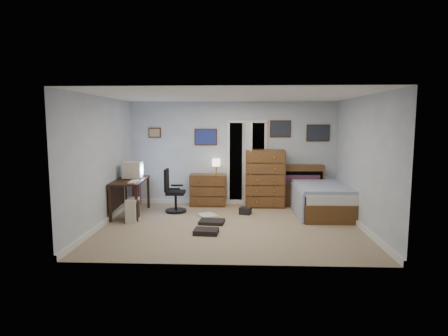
% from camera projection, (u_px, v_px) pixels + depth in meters
% --- Properties ---
extents(floor, '(5.00, 4.00, 0.02)m').
position_uv_depth(floor, '(230.00, 226.00, 7.29)').
color(floor, tan).
rests_on(floor, ground).
extents(computer_desk, '(0.69, 1.37, 0.77)m').
position_uv_depth(computer_desk, '(126.00, 188.00, 8.13)').
color(computer_desk, black).
rests_on(computer_desk, floor).
extents(crt_monitor, '(0.42, 0.39, 0.37)m').
position_uv_depth(crt_monitor, '(133.00, 170.00, 8.23)').
color(crt_monitor, beige).
rests_on(crt_monitor, computer_desk).
extents(keyboard, '(0.18, 0.42, 0.02)m').
position_uv_depth(keyboard, '(134.00, 182.00, 7.75)').
color(keyboard, beige).
rests_on(keyboard, computer_desk).
extents(pc_tower, '(0.23, 0.44, 0.46)m').
position_uv_depth(pc_tower, '(133.00, 210.00, 7.62)').
color(pc_tower, beige).
rests_on(pc_tower, floor).
extents(office_chair, '(0.48, 0.48, 0.97)m').
position_uv_depth(office_chair, '(173.00, 196.00, 8.36)').
color(office_chair, black).
rests_on(office_chair, floor).
extents(media_stack, '(0.18, 0.18, 0.85)m').
position_uv_depth(media_stack, '(136.00, 188.00, 9.05)').
color(media_stack, maroon).
rests_on(media_stack, floor).
extents(low_dresser, '(0.87, 0.45, 0.76)m').
position_uv_depth(low_dresser, '(208.00, 190.00, 9.02)').
color(low_dresser, brown).
rests_on(low_dresser, floor).
extents(table_lamp, '(0.20, 0.20, 0.37)m').
position_uv_depth(table_lamp, '(216.00, 163.00, 8.93)').
color(table_lamp, gold).
rests_on(table_lamp, low_dresser).
extents(doorway, '(0.96, 1.12, 2.05)m').
position_uv_depth(doorway, '(246.00, 162.00, 9.40)').
color(doorway, black).
rests_on(doorway, floor).
extents(tall_dresser, '(0.93, 0.56, 1.36)m').
position_uv_depth(tall_dresser, '(265.00, 178.00, 8.90)').
color(tall_dresser, brown).
rests_on(tall_dresser, floor).
extents(headboard_bookcase, '(1.11, 0.32, 0.99)m').
position_uv_depth(headboard_bookcase, '(300.00, 184.00, 9.00)').
color(headboard_bookcase, brown).
rests_on(headboard_bookcase, floor).
extents(bed, '(1.22, 2.22, 0.72)m').
position_uv_depth(bed, '(320.00, 197.00, 8.38)').
color(bed, brown).
rests_on(bed, floor).
extents(wall_posters, '(4.38, 0.04, 0.60)m').
position_uv_depth(wall_posters, '(256.00, 133.00, 9.01)').
color(wall_posters, '#331E11').
rests_on(wall_posters, floor).
extents(floor_clutter, '(1.19, 1.79, 0.15)m').
position_uv_depth(floor_clutter, '(216.00, 221.00, 7.46)').
color(floor_clutter, silver).
rests_on(floor_clutter, floor).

